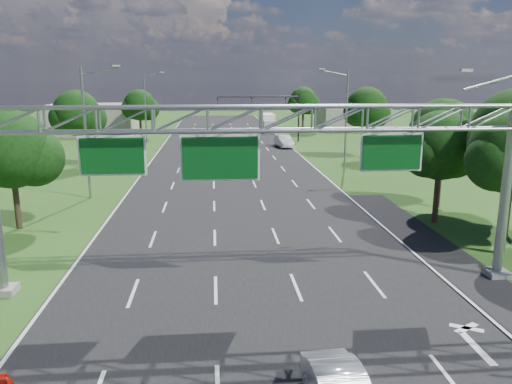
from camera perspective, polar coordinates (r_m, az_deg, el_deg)
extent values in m
plane|color=#264815|center=(40.23, -2.26, -0.34)|extent=(220.00, 220.00, 0.00)
cube|color=black|center=(40.23, -2.26, -0.34)|extent=(18.00, 180.00, 0.02)
cube|color=black|center=(27.62, 21.31, -7.44)|extent=(3.00, 30.00, 0.02)
cube|color=gray|center=(26.54, 25.78, -8.34)|extent=(1.00, 1.00, 0.30)
cylinder|color=gray|center=(25.49, 26.61, -0.21)|extent=(0.44, 0.44, 8.00)
cube|color=gray|center=(24.75, -26.81, -9.95)|extent=(1.00, 1.00, 0.30)
cylinder|color=gray|center=(24.35, 25.35, 11.27)|extent=(2.54, 0.12, 0.79)
cube|color=beige|center=(23.78, 22.90, 12.69)|extent=(0.50, 0.22, 0.12)
cube|color=white|center=(21.76, -16.08, 4.00)|extent=(2.80, 0.05, 1.70)
cube|color=#084716|center=(21.71, -16.11, 3.98)|extent=(2.62, 0.05, 1.52)
cube|color=white|center=(21.38, -4.11, 3.91)|extent=(3.40, 0.05, 2.00)
cube|color=#084716|center=(21.32, -4.11, 3.89)|extent=(3.22, 0.05, 1.82)
cube|color=white|center=(22.73, 15.20, 4.41)|extent=(2.80, 0.05, 1.70)
cube|color=#084716|center=(22.67, 15.25, 4.39)|extent=(2.62, 0.05, 1.52)
cylinder|color=black|center=(75.45, 4.89, 8.46)|extent=(0.24, 0.24, 7.00)
cylinder|color=black|center=(74.49, 0.30, 10.84)|extent=(12.00, 0.18, 0.18)
imported|color=black|center=(74.21, -4.39, 10.37)|extent=(0.18, 0.22, 1.10)
imported|color=black|center=(74.43, -0.48, 10.42)|extent=(0.18, 0.22, 1.10)
imported|color=black|center=(74.99, 3.40, 10.41)|extent=(0.18, 0.22, 1.10)
cylinder|color=gray|center=(40.54, -18.88, 6.25)|extent=(0.20, 0.20, 10.00)
cylinder|color=gray|center=(40.04, -17.53, 13.02)|extent=(2.78, 0.12, 0.60)
cube|color=beige|center=(39.79, -15.69, 13.72)|extent=(0.55, 0.22, 0.12)
cylinder|color=gray|center=(74.89, -12.55, 9.33)|extent=(0.20, 0.20, 10.00)
cylinder|color=gray|center=(74.62, -11.71, 12.97)|extent=(2.78, 0.12, 0.60)
cube|color=beige|center=(74.49, -10.70, 13.32)|extent=(0.55, 0.22, 0.12)
cylinder|color=gray|center=(51.07, 10.26, 7.95)|extent=(0.20, 0.20, 10.00)
cylinder|color=gray|center=(50.58, 9.02, 13.28)|extent=(2.78, 0.12, 0.60)
cube|color=beige|center=(50.30, 7.55, 13.78)|extent=(0.55, 0.22, 0.12)
cylinder|color=#2D2116|center=(29.48, 26.53, -2.86)|extent=(0.36, 0.36, 3.74)
sphere|color=black|center=(28.81, 27.25, 4.12)|extent=(4.40, 4.40, 4.40)
sphere|color=black|center=(28.10, 25.76, 3.17)|extent=(3.08, 3.08, 3.08)
cylinder|color=#2D2116|center=(32.94, 26.88, -0.97)|extent=(0.36, 0.36, 4.18)
sphere|color=black|center=(31.52, 26.07, 5.20)|extent=(3.50, 3.50, 3.50)
cylinder|color=#2D2116|center=(34.19, 19.91, -0.64)|extent=(0.36, 0.36, 3.30)
sphere|color=black|center=(33.60, 20.35, 5.03)|extent=(4.40, 4.40, 4.40)
sphere|color=black|center=(34.51, 21.66, 4.18)|extent=(3.30, 3.30, 3.30)
sphere|color=black|center=(32.98, 18.95, 4.23)|extent=(3.08, 3.08, 3.08)
cylinder|color=#2D2116|center=(38.54, 20.18, 0.96)|extent=(0.36, 0.36, 3.52)
sphere|color=black|center=(38.01, 20.60, 6.40)|extent=(4.80, 4.80, 4.80)
sphere|color=black|center=(38.95, 21.89, 5.54)|extent=(3.60, 3.60, 3.60)
sphere|color=black|center=(37.34, 19.24, 5.66)|extent=(3.36, 3.36, 3.36)
cylinder|color=#2D2116|center=(34.30, -25.65, -1.29)|extent=(0.36, 0.36, 3.08)
sphere|color=black|center=(33.70, -26.22, 4.43)|extent=(4.80, 4.80, 4.80)
sphere|color=black|center=(33.74, -23.98, 3.62)|extent=(3.60, 3.60, 3.60)
cylinder|color=#2D2116|center=(56.44, -19.54, 4.66)|extent=(0.36, 0.36, 3.74)
sphere|color=black|center=(56.08, -19.83, 8.49)|extent=(4.80, 4.80, 4.80)
sphere|color=black|center=(56.22, -18.49, 7.98)|extent=(3.60, 3.60, 3.60)
sphere|color=black|center=(56.11, -20.94, 7.92)|extent=(3.36, 3.36, 3.36)
cylinder|color=#2D2116|center=(80.28, -13.04, 7.12)|extent=(0.36, 0.36, 3.30)
sphere|color=black|center=(80.03, -13.17, 9.66)|extent=(4.80, 4.80, 4.80)
sphere|color=black|center=(80.30, -12.25, 9.28)|extent=(3.60, 3.60, 3.60)
sphere|color=black|center=(79.91, -13.96, 9.27)|extent=(3.36, 3.36, 3.36)
cylinder|color=#2D2116|center=(60.27, 12.33, 5.68)|extent=(0.36, 0.36, 3.96)
sphere|color=black|center=(59.93, 12.51, 9.38)|extent=(4.80, 4.80, 4.80)
sphere|color=black|center=(60.72, 13.46, 8.81)|extent=(3.60, 3.60, 3.60)
sphere|color=black|center=(59.36, 11.57, 8.93)|extent=(3.36, 3.36, 3.36)
cylinder|color=#2D2116|center=(88.87, 5.37, 7.98)|extent=(0.36, 0.36, 3.52)
sphere|color=black|center=(88.64, 5.42, 10.35)|extent=(4.80, 4.80, 4.80)
sphere|color=black|center=(89.28, 6.13, 9.96)|extent=(3.60, 3.60, 3.60)
sphere|color=black|center=(88.18, 4.75, 10.04)|extent=(3.36, 3.36, 3.36)
cube|color=gray|center=(89.70, -18.12, 7.93)|extent=(14.00, 10.00, 5.00)
cube|color=gray|center=(94.99, 10.95, 8.26)|extent=(12.00, 9.00, 4.00)
imported|color=white|center=(62.29, -2.33, 5.00)|extent=(2.33, 4.98, 1.41)
imported|color=black|center=(73.30, -3.83, 6.04)|extent=(2.16, 4.14, 1.11)
imported|color=black|center=(66.43, -6.85, 5.48)|extent=(1.99, 4.63, 1.56)
imported|color=white|center=(68.69, 3.21, 5.81)|extent=(2.30, 5.08, 1.62)
cube|color=white|center=(91.10, 1.26, 8.03)|extent=(2.48, 5.80, 2.86)
cube|color=silver|center=(87.18, 1.55, 7.47)|extent=(2.26, 2.17, 2.10)
cylinder|color=black|center=(87.31, 0.84, 7.10)|extent=(0.33, 0.95, 0.95)
cylinder|color=black|center=(87.54, 2.22, 7.11)|extent=(0.33, 0.95, 0.95)
cylinder|color=black|center=(92.98, 0.48, 7.45)|extent=(0.33, 0.95, 0.95)
cylinder|color=black|center=(93.20, 1.78, 7.46)|extent=(0.33, 0.95, 0.95)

